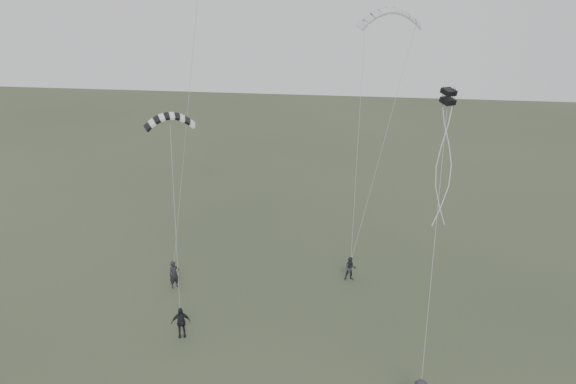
% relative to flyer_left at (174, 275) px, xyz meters
% --- Properties ---
extents(ground, '(140.00, 140.00, 0.00)m').
position_rel_flyer_left_xyz_m(ground, '(6.66, -5.15, -0.90)').
color(ground, '#343F29').
rests_on(ground, ground).
extents(flyer_left, '(0.78, 0.76, 1.80)m').
position_rel_flyer_left_xyz_m(flyer_left, '(0.00, 0.00, 0.00)').
color(flyer_left, black).
rests_on(flyer_left, ground).
extents(flyer_right, '(0.86, 0.72, 1.59)m').
position_rel_flyer_left_xyz_m(flyer_right, '(10.92, 2.55, -0.10)').
color(flyer_right, '#28282E').
rests_on(flyer_right, ground).
extents(flyer_center, '(1.12, 0.77, 1.76)m').
position_rel_flyer_left_xyz_m(flyer_center, '(2.08, -4.97, -0.02)').
color(flyer_center, black).
rests_on(flyer_center, ground).
extents(kite_pale_large, '(4.61, 2.44, 1.99)m').
position_rel_flyer_left_xyz_m(kite_pale_large, '(12.72, 10.57, 15.40)').
color(kite_pale_large, '#B0B2B5').
rests_on(kite_pale_large, flyer_right).
extents(kite_striped, '(2.84, 2.01, 1.23)m').
position_rel_flyer_left_xyz_m(kite_striped, '(0.80, -0.89, 10.36)').
color(kite_striped, black).
rests_on(kite_striped, flyer_center).
extents(kite_box, '(0.89, 0.92, 0.80)m').
position_rel_flyer_left_xyz_m(kite_box, '(15.29, -2.19, 12.09)').
color(kite_box, black).
rests_on(kite_box, flyer_far).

